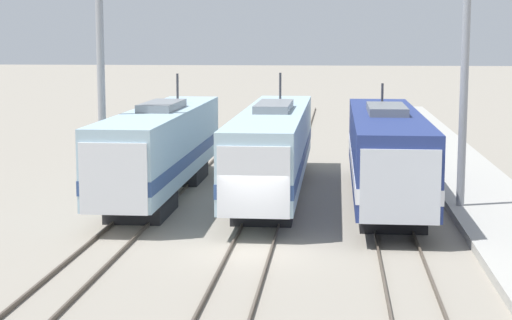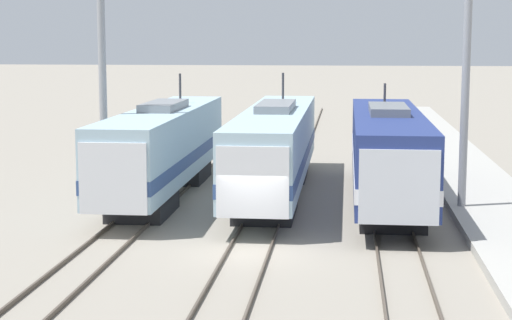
{
  "view_description": "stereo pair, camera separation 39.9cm",
  "coord_description": "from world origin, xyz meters",
  "px_view_note": "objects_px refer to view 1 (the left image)",
  "views": [
    {
      "loc": [
        2.9,
        -28.57,
        7.33
      ],
      "look_at": [
        -0.17,
        3.86,
        2.65
      ],
      "focal_mm": 60.0,
      "sensor_mm": 36.0,
      "label": 1
    },
    {
      "loc": [
        3.3,
        -28.53,
        7.33
      ],
      "look_at": [
        -0.17,
        3.86,
        2.65
      ],
      "focal_mm": 60.0,
      "sensor_mm": 36.0,
      "label": 2
    }
  ],
  "objects_px": {
    "locomotive_center": "(273,149)",
    "locomotive_far_right": "(386,154)",
    "catenary_tower_left": "(101,66)",
    "catenary_tower_right": "(465,68)",
    "locomotive_far_left": "(161,149)"
  },
  "relations": [
    {
      "from": "locomotive_far_left",
      "to": "locomotive_far_right",
      "type": "distance_m",
      "value": 10.22
    },
    {
      "from": "catenary_tower_left",
      "to": "catenary_tower_right",
      "type": "bearing_deg",
      "value": 0.0
    },
    {
      "from": "locomotive_far_right",
      "to": "catenary_tower_left",
      "type": "distance_m",
      "value": 12.97
    },
    {
      "from": "locomotive_far_left",
      "to": "catenary_tower_right",
      "type": "height_order",
      "value": "catenary_tower_right"
    },
    {
      "from": "locomotive_center",
      "to": "catenary_tower_right",
      "type": "bearing_deg",
      "value": -20.37
    },
    {
      "from": "locomotive_center",
      "to": "catenary_tower_left",
      "type": "height_order",
      "value": "catenary_tower_left"
    },
    {
      "from": "locomotive_center",
      "to": "locomotive_far_right",
      "type": "xyz_separation_m",
      "value": [
        5.1,
        -1.4,
        0.01
      ]
    },
    {
      "from": "locomotive_far_left",
      "to": "locomotive_far_right",
      "type": "xyz_separation_m",
      "value": [
        10.2,
        -0.64,
        -0.01
      ]
    },
    {
      "from": "locomotive_far_left",
      "to": "locomotive_far_right",
      "type": "relative_size",
      "value": 0.99
    },
    {
      "from": "locomotive_far_right",
      "to": "catenary_tower_right",
      "type": "height_order",
      "value": "catenary_tower_right"
    },
    {
      "from": "locomotive_far_left",
      "to": "locomotive_center",
      "type": "bearing_deg",
      "value": 8.41
    },
    {
      "from": "catenary_tower_left",
      "to": "catenary_tower_right",
      "type": "xyz_separation_m",
      "value": [
        15.3,
        0.0,
        0.0
      ]
    },
    {
      "from": "locomotive_center",
      "to": "catenary_tower_right",
      "type": "distance_m",
      "value": 9.49
    },
    {
      "from": "locomotive_center",
      "to": "catenary_tower_left",
      "type": "distance_m",
      "value": 8.7
    },
    {
      "from": "locomotive_far_left",
      "to": "catenary_tower_left",
      "type": "relative_size",
      "value": 1.5
    }
  ]
}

